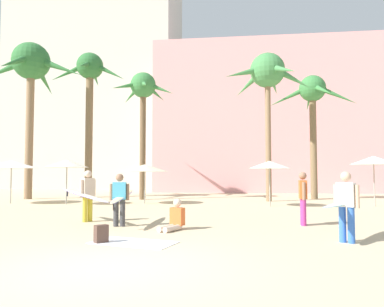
{
  "coord_description": "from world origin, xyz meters",
  "views": [
    {
      "loc": [
        2.2,
        -6.16,
        1.62
      ],
      "look_at": [
        0.96,
        4.22,
        2.19
      ],
      "focal_mm": 34.23,
      "sensor_mm": 36.0,
      "label": 1
    }
  ],
  "objects_px": {
    "cafe_umbrella_1": "(11,164)",
    "person_near_right": "(121,197)",
    "person_near_left": "(174,219)",
    "cafe_umbrella_4": "(67,163)",
    "cafe_umbrella_2": "(270,165)",
    "person_far_right": "(303,196)",
    "palm_tree_left": "(313,99)",
    "beach_towel": "(133,243)",
    "person_mid_left": "(345,203)",
    "cafe_umbrella_3": "(145,168)",
    "backpack": "(101,234)",
    "palm_tree_far_left": "(268,76)",
    "palm_tree_right": "(90,82)",
    "palm_tree_far_right": "(31,70)",
    "palm_tree_center": "(143,95)",
    "cafe_umbrella_0": "(374,160)",
    "person_far_left": "(86,194)"
  },
  "relations": [
    {
      "from": "palm_tree_far_left",
      "to": "beach_towel",
      "type": "relative_size",
      "value": 4.48
    },
    {
      "from": "cafe_umbrella_0",
      "to": "beach_towel",
      "type": "relative_size",
      "value": 1.27
    },
    {
      "from": "person_mid_left",
      "to": "palm_tree_right",
      "type": "bearing_deg",
      "value": -103.71
    },
    {
      "from": "palm_tree_far_right",
      "to": "person_near_left",
      "type": "bearing_deg",
      "value": -45.22
    },
    {
      "from": "person_near_left",
      "to": "person_far_right",
      "type": "relative_size",
      "value": 0.57
    },
    {
      "from": "palm_tree_center",
      "to": "person_near_left",
      "type": "xyz_separation_m",
      "value": [
        3.97,
        -11.73,
        -6.22
      ]
    },
    {
      "from": "palm_tree_far_left",
      "to": "cafe_umbrella_1",
      "type": "relative_size",
      "value": 3.2
    },
    {
      "from": "palm_tree_right",
      "to": "palm_tree_far_right",
      "type": "bearing_deg",
      "value": -146.28
    },
    {
      "from": "cafe_umbrella_0",
      "to": "backpack",
      "type": "distance_m",
      "value": 14.71
    },
    {
      "from": "person_near_left",
      "to": "cafe_umbrella_0",
      "type": "bearing_deg",
      "value": 159.82
    },
    {
      "from": "backpack",
      "to": "person_far_left",
      "type": "distance_m",
      "value": 3.94
    },
    {
      "from": "palm_tree_left",
      "to": "palm_tree_center",
      "type": "relative_size",
      "value": 0.99
    },
    {
      "from": "cafe_umbrella_1",
      "to": "person_near_right",
      "type": "height_order",
      "value": "cafe_umbrella_1"
    },
    {
      "from": "palm_tree_far_left",
      "to": "person_near_right",
      "type": "xyz_separation_m",
      "value": [
        -5.47,
        -10.63,
        -6.45
      ]
    },
    {
      "from": "cafe_umbrella_1",
      "to": "person_mid_left",
      "type": "relative_size",
      "value": 1.12
    },
    {
      "from": "palm_tree_left",
      "to": "beach_towel",
      "type": "distance_m",
      "value": 18.31
    },
    {
      "from": "cafe_umbrella_2",
      "to": "person_near_left",
      "type": "height_order",
      "value": "cafe_umbrella_2"
    },
    {
      "from": "person_far_left",
      "to": "person_far_right",
      "type": "bearing_deg",
      "value": 33.23
    },
    {
      "from": "cafe_umbrella_0",
      "to": "person_far_right",
      "type": "bearing_deg",
      "value": -123.3
    },
    {
      "from": "cafe_umbrella_3",
      "to": "backpack",
      "type": "distance_m",
      "value": 11.16
    },
    {
      "from": "palm_tree_left",
      "to": "person_near_right",
      "type": "bearing_deg",
      "value": -123.44
    },
    {
      "from": "palm_tree_far_left",
      "to": "palm_tree_center",
      "type": "relative_size",
      "value": 1.1
    },
    {
      "from": "person_near_left",
      "to": "person_far_right",
      "type": "xyz_separation_m",
      "value": [
        3.84,
        1.4,
        0.6
      ]
    },
    {
      "from": "cafe_umbrella_1",
      "to": "cafe_umbrella_3",
      "type": "distance_m",
      "value": 7.23
    },
    {
      "from": "palm_tree_right",
      "to": "person_far_left",
      "type": "xyz_separation_m",
      "value": [
        5.01,
        -12.17,
        -7.02
      ]
    },
    {
      "from": "beach_towel",
      "to": "cafe_umbrella_2",
      "type": "bearing_deg",
      "value": 67.79
    },
    {
      "from": "palm_tree_center",
      "to": "palm_tree_far_right",
      "type": "bearing_deg",
      "value": -177.44
    },
    {
      "from": "beach_towel",
      "to": "backpack",
      "type": "bearing_deg",
      "value": -172.59
    },
    {
      "from": "cafe_umbrella_0",
      "to": "person_near_left",
      "type": "xyz_separation_m",
      "value": [
        -8.53,
        -8.54,
        -1.95
      ]
    },
    {
      "from": "palm_tree_far_right",
      "to": "backpack",
      "type": "height_order",
      "value": "palm_tree_far_right"
    },
    {
      "from": "palm_tree_center",
      "to": "person_mid_left",
      "type": "relative_size",
      "value": 3.27
    },
    {
      "from": "cafe_umbrella_2",
      "to": "cafe_umbrella_3",
      "type": "distance_m",
      "value": 6.57
    },
    {
      "from": "person_mid_left",
      "to": "person_far_right",
      "type": "xyz_separation_m",
      "value": [
        -0.49,
        2.73,
        0.0
      ]
    },
    {
      "from": "palm_tree_far_right",
      "to": "person_near_left",
      "type": "relative_size",
      "value": 10.63
    },
    {
      "from": "palm_tree_center",
      "to": "person_far_left",
      "type": "bearing_deg",
      "value": -85.78
    },
    {
      "from": "palm_tree_far_left",
      "to": "cafe_umbrella_2",
      "type": "height_order",
      "value": "palm_tree_far_left"
    },
    {
      "from": "palm_tree_left",
      "to": "beach_towel",
      "type": "xyz_separation_m",
      "value": [
        -7.33,
        -15.53,
        -6.37
      ]
    },
    {
      "from": "person_near_left",
      "to": "cafe_umbrella_4",
      "type": "bearing_deg",
      "value": -113.06
    },
    {
      "from": "cafe_umbrella_3",
      "to": "beach_towel",
      "type": "relative_size",
      "value": 1.29
    },
    {
      "from": "person_near_right",
      "to": "cafe_umbrella_3",
      "type": "bearing_deg",
      "value": -0.76
    },
    {
      "from": "palm_tree_right",
      "to": "palm_tree_far_right",
      "type": "height_order",
      "value": "palm_tree_far_right"
    },
    {
      "from": "person_near_right",
      "to": "person_far_right",
      "type": "relative_size",
      "value": 1.82
    },
    {
      "from": "beach_towel",
      "to": "person_far_right",
      "type": "bearing_deg",
      "value": 37.52
    },
    {
      "from": "palm_tree_right",
      "to": "palm_tree_center",
      "type": "bearing_deg",
      "value": -22.31
    },
    {
      "from": "cafe_umbrella_0",
      "to": "cafe_umbrella_2",
      "type": "xyz_separation_m",
      "value": [
        -5.12,
        -0.67,
        -0.22
      ]
    },
    {
      "from": "cafe_umbrella_1",
      "to": "person_near_right",
      "type": "bearing_deg",
      "value": -41.12
    },
    {
      "from": "palm_tree_right",
      "to": "cafe_umbrella_0",
      "type": "height_order",
      "value": "palm_tree_right"
    },
    {
      "from": "cafe_umbrella_0",
      "to": "person_near_right",
      "type": "bearing_deg",
      "value": -142.55
    },
    {
      "from": "palm_tree_far_left",
      "to": "cafe_umbrella_4",
      "type": "xyz_separation_m",
      "value": [
        -10.65,
        -3.56,
        -5.21
      ]
    },
    {
      "from": "backpack",
      "to": "palm_tree_far_right",
      "type": "bearing_deg",
      "value": -10.77
    }
  ]
}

